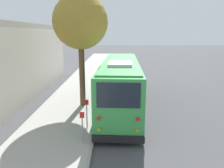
# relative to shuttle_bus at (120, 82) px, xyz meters

# --- Properties ---
(ground_plane) EXTENTS (160.00, 160.00, 0.00)m
(ground_plane) POSITION_rel_shuttle_bus_xyz_m (-0.54, -0.18, -1.87)
(ground_plane) COLOR #474749
(sidewalk_slab) EXTENTS (80.00, 4.08, 0.15)m
(sidewalk_slab) POSITION_rel_shuttle_bus_xyz_m (-0.54, 3.57, -1.80)
(sidewalk_slab) COLOR #A3A099
(sidewalk_slab) RESTS_ON ground
(curb_strip) EXTENTS (80.00, 0.14, 0.15)m
(curb_strip) POSITION_rel_shuttle_bus_xyz_m (-0.54, 1.46, -1.80)
(curb_strip) COLOR gray
(curb_strip) RESTS_ON ground
(shuttle_bus) EXTENTS (11.54, 2.94, 3.50)m
(shuttle_bus) POSITION_rel_shuttle_bus_xyz_m (0.00, 0.00, 0.00)
(shuttle_bus) COLOR green
(shuttle_bus) RESTS_ON ground
(parked_sedan_silver) EXTENTS (4.49, 1.86, 1.26)m
(parked_sedan_silver) POSITION_rel_shuttle_bus_xyz_m (11.74, 0.45, -1.29)
(parked_sedan_silver) COLOR #A8AAAF
(parked_sedan_silver) RESTS_ON ground
(parked_sedan_gray) EXTENTS (4.44, 1.88, 1.28)m
(parked_sedan_gray) POSITION_rel_shuttle_bus_xyz_m (18.06, 0.29, -1.28)
(parked_sedan_gray) COLOR slate
(parked_sedan_gray) RESTS_ON ground
(street_tree) EXTENTS (3.64, 3.64, 8.13)m
(street_tree) POSITION_rel_shuttle_bus_xyz_m (0.18, 2.67, 4.25)
(street_tree) COLOR brown
(street_tree) RESTS_ON sidewalk_slab
(sign_post_near) EXTENTS (0.06, 0.22, 1.54)m
(sign_post_near) POSITION_rel_shuttle_bus_xyz_m (-5.49, 1.89, -0.93)
(sign_post_near) COLOR gray
(sign_post_near) RESTS_ON sidewalk_slab
(sign_post_far) EXTENTS (0.06, 0.22, 1.61)m
(sign_post_far) POSITION_rel_shuttle_bus_xyz_m (-3.84, 1.89, -0.89)
(sign_post_far) COLOR gray
(sign_post_far) RESTS_ON sidewalk_slab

